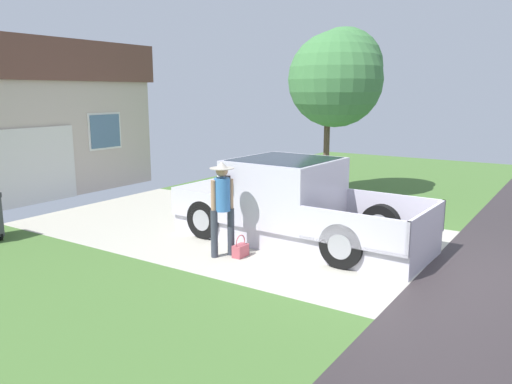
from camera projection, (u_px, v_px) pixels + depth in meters
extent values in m
cube|color=#BAB5A4|center=(224.00, 229.00, 11.33)|extent=(5.20, 9.00, 0.06)
cube|color=#497133|center=(366.00, 176.00, 18.36)|extent=(12.00, 9.00, 0.06)
cube|color=silver|center=(299.00, 232.00, 10.23)|extent=(2.00, 5.21, 0.42)
cube|color=silver|center=(285.00, 190.00, 10.26)|extent=(2.06, 1.96, 1.25)
cube|color=#1E2833|center=(285.00, 171.00, 10.19)|extent=(1.82, 1.80, 0.52)
cube|color=silver|center=(224.00, 196.00, 11.23)|extent=(2.04, 1.34, 0.58)
cube|color=black|center=(373.00, 233.00, 9.28)|extent=(2.07, 2.04, 0.06)
cube|color=silver|center=(352.00, 230.00, 8.45)|extent=(0.12, 1.98, 0.60)
cube|color=silver|center=(393.00, 209.00, 10.01)|extent=(0.12, 1.98, 0.60)
cube|color=silver|center=(427.00, 227.00, 8.68)|extent=(2.01, 0.12, 0.60)
cube|color=black|center=(225.00, 181.00, 9.70)|extent=(0.11, 0.18, 0.20)
cylinder|color=black|center=(205.00, 219.00, 10.48)|extent=(0.28, 0.81, 0.80)
cylinder|color=#9E9EA3|center=(205.00, 219.00, 10.48)|extent=(0.29, 0.45, 0.44)
cylinder|color=black|center=(254.00, 204.00, 11.88)|extent=(0.28, 0.81, 0.80)
cylinder|color=#9E9EA3|center=(254.00, 204.00, 11.88)|extent=(0.29, 0.45, 0.44)
cylinder|color=black|center=(343.00, 245.00, 8.70)|extent=(0.28, 0.81, 0.80)
cylinder|color=#9E9EA3|center=(343.00, 245.00, 8.70)|extent=(0.29, 0.45, 0.44)
cylinder|color=black|center=(381.00, 224.00, 10.10)|extent=(0.28, 0.81, 0.80)
cylinder|color=#9E9EA3|center=(381.00, 224.00, 10.10)|extent=(0.29, 0.45, 0.44)
cylinder|color=#333842|center=(214.00, 234.00, 9.23)|extent=(0.13, 0.13, 0.89)
cylinder|color=#333842|center=(231.00, 232.00, 9.37)|extent=(0.13, 0.13, 0.89)
cylinder|color=#3870B2|center=(222.00, 195.00, 9.16)|extent=(0.29, 0.29, 0.61)
cylinder|color=tan|center=(213.00, 198.00, 9.10)|extent=(0.09, 0.09, 0.64)
cylinder|color=tan|center=(231.00, 196.00, 9.24)|extent=(0.09, 0.09, 0.64)
sphere|color=tan|center=(222.00, 171.00, 9.08)|extent=(0.22, 0.22, 0.22)
cylinder|color=#BCB2A3|center=(222.00, 168.00, 9.07)|extent=(0.44, 0.44, 0.01)
cone|color=#BCB2A3|center=(222.00, 165.00, 9.06)|extent=(0.23, 0.23, 0.12)
cube|color=#B24C56|center=(240.00, 251.00, 9.32)|extent=(0.31, 0.18, 0.23)
torus|color=#B24C56|center=(240.00, 242.00, 9.29)|extent=(0.28, 0.02, 0.28)
cube|color=silver|center=(29.00, 167.00, 13.43)|extent=(2.82, 0.06, 2.06)
cube|color=slate|center=(105.00, 131.00, 15.41)|extent=(1.10, 0.05, 1.00)
cube|color=silver|center=(105.00, 131.00, 15.42)|extent=(1.23, 0.02, 1.12)
cylinder|color=brown|center=(326.00, 151.00, 14.78)|extent=(0.17, 0.17, 2.60)
sphere|color=#438043|center=(335.00, 80.00, 14.06)|extent=(2.65, 2.65, 2.65)
sphere|color=#438043|center=(344.00, 67.00, 14.37)|extent=(2.20, 2.20, 2.20)
cylinder|color=black|center=(0.00, 236.00, 10.34)|extent=(0.05, 0.18, 0.18)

